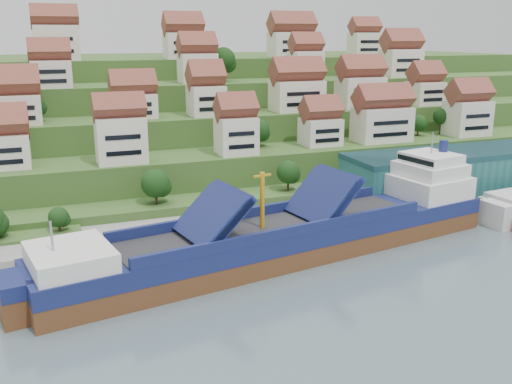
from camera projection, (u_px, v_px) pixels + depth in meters
name	position (u px, v px, depth m)	size (l,w,h in m)	color
ground	(294.00, 253.00, 103.09)	(300.00, 300.00, 0.00)	slate
quay	(350.00, 212.00, 123.16)	(180.00, 14.00, 2.20)	gray
hillside	(168.00, 119.00, 193.59)	(260.00, 128.00, 31.00)	#2D4C1E
hillside_village	(209.00, 88.00, 151.95)	(153.70, 63.14, 29.73)	silver
hillside_trees	(168.00, 131.00, 133.43)	(138.77, 62.42, 31.73)	#1A4115
warehouse	(466.00, 170.00, 134.29)	(60.00, 15.00, 10.00)	#235F5E
flagpole	(355.00, 193.00, 116.47)	(1.28, 0.16, 8.00)	gray
cargo_ship	(295.00, 236.00, 101.21)	(87.14, 27.94, 19.20)	brown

